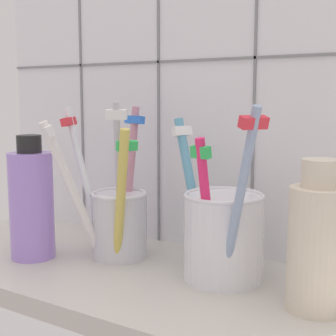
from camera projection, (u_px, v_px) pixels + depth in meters
counter_slab at (153, 284)px, 52.10cm from camera, size 64.00×22.00×2.00cm
tile_wall_back at (208, 81)px, 59.05cm from camera, size 64.00×2.20×45.00cm
toothbrush_cup_left at (117, 215)px, 56.98cm from camera, size 10.17×11.93×18.13cm
toothbrush_cup_right at (222, 232)px, 50.16cm from camera, size 14.09×10.43×17.99cm
ceramic_vase at (318, 243)px, 42.78cm from camera, size 5.20×5.20×13.37cm
soap_bottle at (31, 203)px, 56.92cm from camera, size 5.08×5.08×14.30cm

